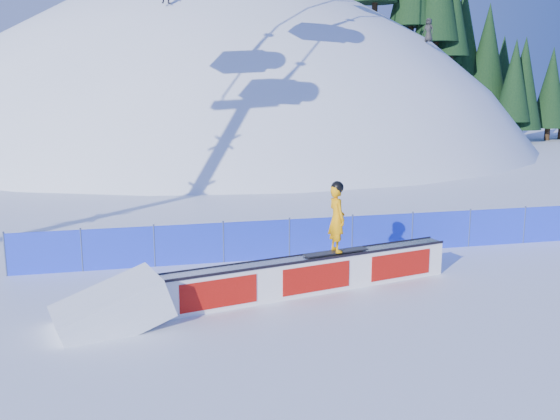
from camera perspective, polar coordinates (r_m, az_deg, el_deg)
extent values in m
plane|color=white|center=(16.00, 15.47, -7.85)|extent=(160.00, 160.00, 0.00)
sphere|color=white|center=(60.32, -5.18, -11.26)|extent=(64.00, 64.00, 64.00)
cylinder|color=#2F2012|center=(56.11, 9.27, 17.61)|extent=(0.50, 0.50, 1.40)
cylinder|color=#2F2012|center=(56.36, 13.25, 15.17)|extent=(0.50, 0.50, 1.40)
cylinder|color=#2F2012|center=(60.01, 13.05, 14.33)|extent=(0.50, 0.50, 1.40)
cylinder|color=#2F2012|center=(61.96, 13.67, 13.17)|extent=(0.50, 0.50, 1.40)
cone|color=black|center=(62.39, 13.91, 18.12)|extent=(4.22, 4.22, 9.58)
cylinder|color=#2F2012|center=(58.42, 16.43, 12.03)|extent=(0.50, 0.50, 1.40)
cone|color=black|center=(58.61, 16.64, 15.60)|extent=(2.69, 2.69, 6.11)
cylinder|color=#2F2012|center=(63.14, 14.47, 12.01)|extent=(0.50, 0.50, 1.40)
cone|color=black|center=(63.48, 14.72, 16.95)|extent=(4.29, 4.29, 9.76)
cylinder|color=#2F2012|center=(60.15, 18.95, 8.67)|extent=(0.50, 0.50, 1.40)
cone|color=black|center=(60.15, 19.22, 12.76)|extent=(3.26, 3.26, 7.42)
cylinder|color=#2F2012|center=(61.29, 19.99, 6.74)|extent=(0.50, 0.50, 1.40)
cone|color=black|center=(61.15, 20.30, 11.33)|extent=(3.79, 3.79, 8.62)
cylinder|color=#2F2012|center=(62.22, 22.08, 6.34)|extent=(0.50, 0.50, 1.40)
cone|color=black|center=(62.05, 22.36, 10.04)|extent=(3.01, 3.01, 6.84)
cylinder|color=#2F2012|center=(67.20, 19.81, 6.82)|extent=(0.50, 0.50, 1.40)
cone|color=black|center=(67.05, 20.05, 10.40)|extent=(3.18, 3.18, 7.23)
cylinder|color=#2F2012|center=(66.81, 21.08, 6.70)|extent=(0.50, 0.50, 1.40)
cone|color=black|center=(66.66, 21.31, 9.86)|extent=(2.72, 2.72, 6.18)
cube|color=blue|center=(19.73, 9.35, -2.13)|extent=(22.00, 0.03, 1.20)
cylinder|color=#394667|center=(18.61, -23.83, -3.63)|extent=(0.05, 0.05, 1.30)
cylinder|color=#394667|center=(18.33, -17.68, -3.41)|extent=(0.05, 0.05, 1.30)
cylinder|color=#394667|center=(18.27, -11.42, -3.14)|extent=(0.05, 0.05, 1.30)
cylinder|color=#394667|center=(18.43, -5.19, -2.83)|extent=(0.05, 0.05, 1.30)
cylinder|color=#394667|center=(18.80, 0.87, -2.50)|extent=(0.05, 0.05, 1.30)
cylinder|color=#394667|center=(19.37, 6.62, -2.16)|extent=(0.05, 0.05, 1.30)
cylinder|color=#394667|center=(20.12, 11.99, -1.82)|extent=(0.05, 0.05, 1.30)
cylinder|color=#394667|center=(21.04, 16.94, -1.50)|extent=(0.05, 0.05, 1.30)
cylinder|color=#394667|center=(22.10, 21.43, -1.19)|extent=(0.05, 0.05, 1.30)
cube|color=white|center=(15.79, 2.91, -5.99)|extent=(7.87, 2.34, 0.90)
cube|color=#989BA6|center=(15.66, 2.93, -4.35)|extent=(7.80, 2.35, 0.04)
cube|color=black|center=(15.43, 3.41, -4.55)|extent=(7.76, 1.88, 0.06)
cube|color=black|center=(15.87, 2.46, -4.09)|extent=(7.76, 1.88, 0.06)
cube|color=red|center=(15.57, 3.39, -6.24)|extent=(7.37, 1.78, 0.67)
cube|color=red|center=(16.00, 2.45, -5.74)|extent=(7.37, 1.78, 0.67)
cube|color=black|center=(15.99, 5.15, -3.84)|extent=(1.79, 0.72, 0.03)
imported|color=#F69E08|center=(15.79, 5.21, -0.78)|extent=(0.48, 0.67, 1.71)
sphere|color=black|center=(15.64, 5.26, 2.08)|extent=(0.32, 0.32, 0.32)
imported|color=#242424|center=(47.91, 13.43, 15.72)|extent=(0.87, 0.96, 1.65)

